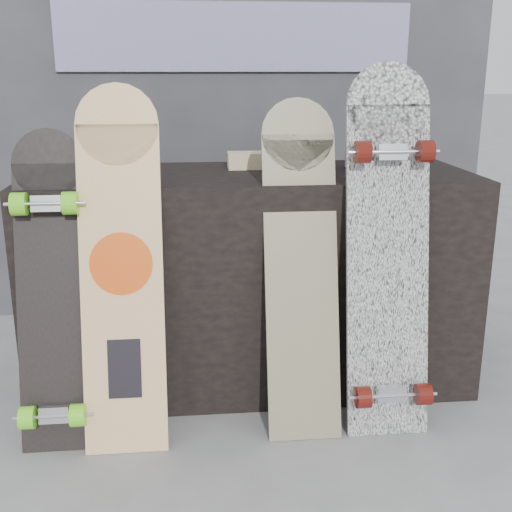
{
  "coord_description": "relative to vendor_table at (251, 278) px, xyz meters",
  "views": [
    {
      "loc": [
        -0.22,
        -1.8,
        1.16
      ],
      "look_at": [
        -0.01,
        0.2,
        0.57
      ],
      "focal_mm": 45.0,
      "sensor_mm": 36.0,
      "label": 1
    }
  ],
  "objects": [
    {
      "name": "merch_box_small",
      "position": [
        0.44,
        0.04,
        0.46
      ],
      "size": [
        0.14,
        0.14,
        0.12
      ],
      "primitive_type": "cube",
      "color": "#593670",
      "rests_on": "vendor_table"
    },
    {
      "name": "ground",
      "position": [
        0.0,
        -0.5,
        -0.4
      ],
      "size": [
        60.0,
        60.0,
        0.0
      ],
      "primitive_type": "plane",
      "color": "slate",
      "rests_on": "ground"
    },
    {
      "name": "merch_box_purple",
      "position": [
        -0.58,
        0.15,
        0.45
      ],
      "size": [
        0.18,
        0.12,
        0.1
      ],
      "primitive_type": "cube",
      "color": "#593670",
      "rests_on": "vendor_table"
    },
    {
      "name": "vendor_table",
      "position": [
        0.0,
        0.0,
        0.0
      ],
      "size": [
        1.6,
        0.6,
        0.8
      ],
      "primitive_type": "cube",
      "color": "black",
      "rests_on": "ground"
    },
    {
      "name": "booth",
      "position": [
        0.0,
        0.85,
        0.7
      ],
      "size": [
        2.4,
        0.22,
        2.2
      ],
      "color": "#343439",
      "rests_on": "ground"
    },
    {
      "name": "longboard_celtic",
      "position": [
        0.13,
        -0.33,
        0.17
      ],
      "size": [
        0.24,
        0.3,
        1.08
      ],
      "rotation": [
        -0.26,
        0.0,
        0.0
      ],
      "color": "#C3B985",
      "rests_on": "ground"
    },
    {
      "name": "longboard_geisha",
      "position": [
        -0.44,
        -0.35,
        0.19
      ],
      "size": [
        0.26,
        0.3,
        1.12
      ],
      "rotation": [
        -0.25,
        0.0,
        0.0
      ],
      "color": "beige",
      "rests_on": "ground"
    },
    {
      "name": "skateboard_dark",
      "position": [
        -0.66,
        -0.36,
        0.11
      ],
      "size": [
        0.22,
        0.32,
        0.99
      ],
      "rotation": [
        -0.24,
        0.0,
        0.0
      ],
      "color": "black",
      "rests_on": "ground"
    },
    {
      "name": "longboard_cascadia",
      "position": [
        0.41,
        -0.38,
        0.22
      ],
      "size": [
        0.27,
        0.3,
        1.19
      ],
      "rotation": [
        -0.18,
        0.0,
        0.0
      ],
      "color": "white",
      "rests_on": "ground"
    },
    {
      "name": "merch_box_flat",
      "position": [
        0.03,
        0.11,
        0.43
      ],
      "size": [
        0.22,
        0.1,
        0.06
      ],
      "primitive_type": "cube",
      "color": "#D1B78C",
      "rests_on": "vendor_table"
    }
  ]
}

